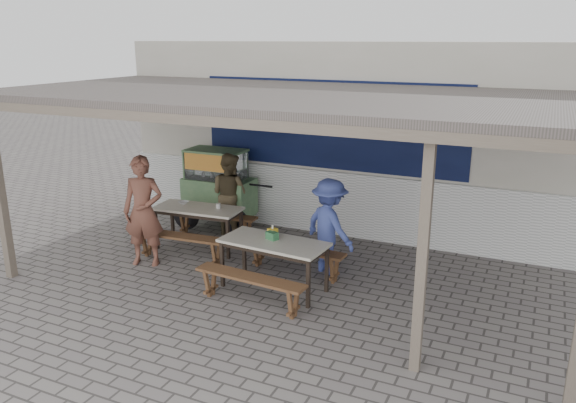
% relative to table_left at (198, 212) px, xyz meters
% --- Properties ---
extents(ground, '(60.00, 60.00, 0.00)m').
position_rel_table_left_xyz_m(ground, '(1.93, -1.25, -0.67)').
color(ground, slate).
rests_on(ground, ground).
extents(back_wall, '(9.00, 1.28, 3.50)m').
position_rel_table_left_xyz_m(back_wall, '(1.93, 2.33, 1.05)').
color(back_wall, beige).
rests_on(back_wall, ground).
extents(warung_roof, '(9.00, 4.21, 2.81)m').
position_rel_table_left_xyz_m(warung_roof, '(1.95, -0.35, 2.04)').
color(warung_roof, '#594F4C').
rests_on(warung_roof, ground).
extents(table_left, '(1.55, 0.77, 0.75)m').
position_rel_table_left_xyz_m(table_left, '(0.00, 0.00, 0.00)').
color(table_left, beige).
rests_on(table_left, ground).
extents(bench_left_street, '(1.62, 0.41, 0.45)m').
position_rel_table_left_xyz_m(bench_left_street, '(0.05, -0.61, -0.33)').
color(bench_left_street, brown).
rests_on(bench_left_street, ground).
extents(bench_left_wall, '(1.62, 0.41, 0.45)m').
position_rel_table_left_xyz_m(bench_left_wall, '(-0.05, 0.61, -0.33)').
color(bench_left_wall, brown).
rests_on(bench_left_wall, ground).
extents(table_right, '(1.60, 0.82, 0.75)m').
position_rel_table_left_xyz_m(table_right, '(1.93, -0.94, 0.00)').
color(table_right, beige).
rests_on(table_right, ground).
extents(bench_right_street, '(1.66, 0.40, 0.45)m').
position_rel_table_left_xyz_m(bench_right_street, '(1.88, -1.58, -0.33)').
color(bench_right_street, brown).
rests_on(bench_right_street, ground).
extents(bench_right_wall, '(1.66, 0.40, 0.45)m').
position_rel_table_left_xyz_m(bench_right_wall, '(1.98, -0.30, -0.33)').
color(bench_right_wall, brown).
rests_on(bench_right_wall, ground).
extents(vendor_cart, '(1.93, 0.78, 1.54)m').
position_rel_table_left_xyz_m(vendor_cart, '(-0.29, 1.14, 0.16)').
color(vendor_cart, '#6D8F5F').
rests_on(vendor_cart, ground).
extents(patron_street_side, '(0.76, 0.62, 1.80)m').
position_rel_table_left_xyz_m(patron_street_side, '(-0.39, -0.95, 0.23)').
color(patron_street_side, brown).
rests_on(patron_street_side, ground).
extents(patron_wall_side, '(0.86, 0.73, 1.56)m').
position_rel_table_left_xyz_m(patron_wall_side, '(0.12, 0.88, 0.11)').
color(patron_wall_side, brown).
rests_on(patron_wall_side, ground).
extents(patron_right_table, '(1.13, 0.96, 1.51)m').
position_rel_table_left_xyz_m(patron_right_table, '(2.43, -0.01, 0.09)').
color(patron_right_table, '#3F4FA0').
rests_on(patron_right_table, ground).
extents(tissue_box, '(0.15, 0.15, 0.12)m').
position_rel_table_left_xyz_m(tissue_box, '(1.82, -0.76, 0.14)').
color(tissue_box, yellow).
rests_on(tissue_box, table_right).
extents(donation_box, '(0.20, 0.17, 0.11)m').
position_rel_table_left_xyz_m(donation_box, '(1.88, -0.89, 0.14)').
color(donation_box, '#2D663C').
rests_on(donation_box, table_right).
extents(condiment_jar, '(0.08, 0.08, 0.09)m').
position_rel_table_left_xyz_m(condiment_jar, '(0.35, 0.11, 0.12)').
color(condiment_jar, beige).
rests_on(condiment_jar, table_left).
extents(condiment_bowl, '(0.21, 0.21, 0.04)m').
position_rel_table_left_xyz_m(condiment_bowl, '(-0.35, 0.09, 0.10)').
color(condiment_bowl, silver).
rests_on(condiment_bowl, table_left).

